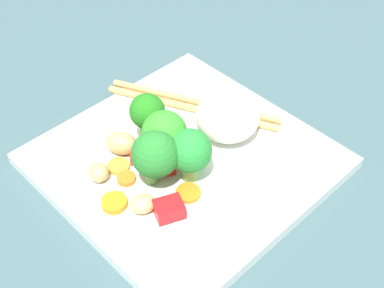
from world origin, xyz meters
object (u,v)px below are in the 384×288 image
Objects in this scene: broccoli_floret_2 at (164,134)px; rice_mound at (228,116)px; chopstick_pair at (193,105)px; carrot_slice_3 at (126,178)px; square_plate at (185,161)px.

rice_mound is at bearing 78.12° from broccoli_floret_2.
broccoli_floret_2 reaches higher than chopstick_pair.
broccoli_floret_2 is 6.42cm from carrot_slice_3.
square_plate is 5.36cm from broccoli_floret_2.
rice_mound reaches higher than carrot_slice_3.
rice_mound reaches higher than square_plate.
chopstick_pair reaches higher than carrot_slice_3.
square_plate is 7.20cm from rice_mound.
broccoli_floret_2 reaches higher than square_plate.
chopstick_pair is (-4.41, 8.69, -3.66)cm from broccoli_floret_2.
chopstick_pair is at bearing 116.91° from broccoli_floret_2.
chopstick_pair is (-3.62, 13.79, 0.15)cm from carrot_slice_3.
square_plate is at bearing 103.48° from chopstick_pair.
carrot_slice_3 is at bearing 79.14° from chopstick_pair.
rice_mound is at bearing 83.72° from square_plate.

